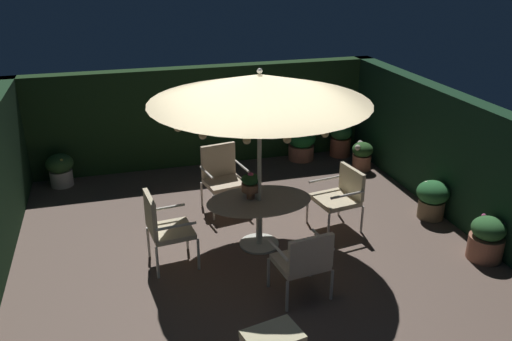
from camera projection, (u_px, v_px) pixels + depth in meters
ground_plane at (255, 259)px, 7.17m from camera, size 6.95×7.73×0.02m
hedge_backdrop_rear at (202, 116)px, 10.09m from camera, size 6.95×0.30×1.89m
hedge_backdrop_right at (476, 169)px, 7.64m from camera, size 0.30×7.73×1.89m
patio_dining_table at (259, 210)px, 7.29m from camera, size 1.47×1.01×0.71m
patio_umbrella at (260, 88)px, 6.63m from camera, size 2.86×2.86×2.52m
centerpiece_planter at (251, 183)px, 7.19m from camera, size 0.25×0.25×0.38m
patio_chair_north at (304, 259)px, 6.17m from camera, size 0.68×0.63×0.90m
patio_chair_northeast at (341, 194)px, 7.81m from camera, size 0.70×0.73×0.92m
patio_chair_east at (222, 174)px, 8.40m from camera, size 0.72×0.66×1.03m
patio_chair_southeast at (163, 225)px, 6.80m from camera, size 0.63×0.65×1.03m
ottoman_footrest at (273, 338)px, 5.14m from camera, size 0.62×0.49×0.43m
potted_plant_left_far at (341, 139)px, 10.64m from camera, size 0.44×0.44×0.65m
potted_plant_right_far at (362, 155)px, 9.96m from camera, size 0.40×0.40×0.54m
potted_plant_front_corner at (432, 198)px, 8.15m from camera, size 0.50×0.50×0.60m
potted_plant_back_left at (487, 238)px, 7.06m from camera, size 0.46×0.46×0.61m
potted_plant_back_right at (301, 143)px, 10.45m from camera, size 0.56×0.56×0.64m
potted_plant_left_near at (60, 169)px, 9.28m from camera, size 0.47×0.47×0.59m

